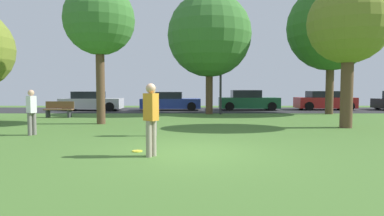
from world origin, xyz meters
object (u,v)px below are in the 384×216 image
at_px(person_catcher, 152,116).
at_px(parked_car_blue, 172,102).
at_px(oak_tree_right, 211,35).
at_px(parked_car_silver, 93,102).
at_px(park_bench, 61,109).
at_px(parked_car_red, 326,101).
at_px(frisbee_disc, 139,151).
at_px(oak_tree_center, 101,21).
at_px(parked_car_green, 250,101).
at_px(maple_tree_far, 351,24).
at_px(street_lamp_post, 222,78).
at_px(person_thrower, 33,110).
at_px(oak_tree_left, 333,27).
at_px(person_walking, 154,110).

bearing_deg(person_catcher, parked_car_blue, -50.19).
relative_size(oak_tree_right, parked_car_blue, 1.74).
xyz_separation_m(parked_car_silver, park_bench, (-0.03, -5.73, -0.18)).
bearing_deg(parked_car_red, frisbee_disc, -125.16).
height_order(person_catcher, parked_car_red, person_catcher).
xyz_separation_m(oak_tree_center, oak_tree_right, (5.30, 5.75, 0.26)).
bearing_deg(oak_tree_right, parked_car_green, 49.84).
height_order(maple_tree_far, parked_car_silver, maple_tree_far).
relative_size(frisbee_disc, parked_car_blue, 0.06).
xyz_separation_m(person_catcher, street_lamp_post, (2.79, 12.73, 1.26)).
bearing_deg(maple_tree_far, parked_car_red, 72.07).
bearing_deg(parked_car_blue, parked_car_silver, -178.16).
bearing_deg(parked_car_red, parked_car_green, -177.55).
relative_size(parked_car_silver, parked_car_red, 1.03).
bearing_deg(street_lamp_post, parked_car_blue, 132.99).
bearing_deg(person_catcher, person_thrower, 0.00).
distance_m(maple_tree_far, street_lamp_post, 8.62).
relative_size(parked_car_red, street_lamp_post, 0.95).
height_order(oak_tree_left, person_catcher, oak_tree_left).
distance_m(oak_tree_left, person_walking, 14.60).
height_order(parked_car_silver, parked_car_green, parked_car_green).
xyz_separation_m(parked_car_silver, parked_car_blue, (5.83, 0.19, -0.01)).
bearing_deg(person_walking, parked_car_red, -34.46).
height_order(oak_tree_center, person_catcher, oak_tree_center).
distance_m(oak_tree_right, frisbee_disc, 13.54).
height_order(oak_tree_right, person_walking, oak_tree_right).
distance_m(oak_tree_center, oak_tree_left, 14.15).
xyz_separation_m(maple_tree_far, frisbee_disc, (-7.86, -5.13, -4.26)).
bearing_deg(parked_car_green, oak_tree_left, -39.63).
bearing_deg(oak_tree_center, street_lamp_post, 42.61).
xyz_separation_m(person_thrower, parked_car_red, (15.66, 13.32, -0.22)).
relative_size(person_walking, frisbee_disc, 6.13).
height_order(person_walking, parked_car_green, person_walking).
xyz_separation_m(frisbee_disc, parked_car_silver, (-6.01, 15.60, 0.63)).
bearing_deg(parked_car_red, person_thrower, -139.61).
bearing_deg(frisbee_disc, parked_car_red, 54.84).
height_order(parked_car_red, street_lamp_post, street_lamp_post).
bearing_deg(parked_car_red, parked_car_blue, -177.57).
height_order(person_thrower, street_lamp_post, street_lamp_post).
relative_size(maple_tree_far, parked_car_red, 1.40).
distance_m(oak_tree_left, park_bench, 17.13).
xyz_separation_m(oak_tree_left, person_walking, (-10.10, -9.51, -4.54)).
height_order(maple_tree_far, person_thrower, maple_tree_far).
relative_size(parked_car_silver, parked_car_green, 1.00).
bearing_deg(oak_tree_left, street_lamp_post, -178.66).
distance_m(parked_car_blue, street_lamp_post, 5.27).
bearing_deg(parked_car_blue, street_lamp_post, -47.01).
bearing_deg(street_lamp_post, maple_tree_far, -56.47).
height_order(person_thrower, parked_car_blue, person_thrower).
relative_size(oak_tree_left, person_thrower, 5.13).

